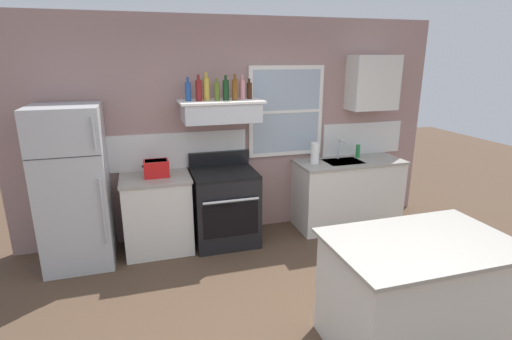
{
  "coord_description": "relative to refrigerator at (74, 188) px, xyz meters",
  "views": [
    {
      "loc": [
        -1.17,
        -2.52,
        2.24
      ],
      "look_at": [
        -0.05,
        1.2,
        1.1
      ],
      "focal_mm": 27.42,
      "sensor_mm": 36.0,
      "label": 1
    }
  ],
  "objects": [
    {
      "name": "bottle_red_label_wine",
      "position": [
        1.4,
        0.11,
        0.99
      ],
      "size": [
        0.07,
        0.07,
        0.29
      ],
      "color": "maroon",
      "rests_on": "range_hood_shelf"
    },
    {
      "name": "refrigerator",
      "position": [
        0.0,
        0.0,
        0.0
      ],
      "size": [
        0.7,
        0.72,
        1.76
      ],
      "color": "#B7BABC",
      "rests_on": "ground_plane"
    },
    {
      "name": "dish_soap_bottle",
      "position": [
        3.53,
        0.16,
        0.12
      ],
      "size": [
        0.06,
        0.06,
        0.18
      ],
      "primitive_type": "cylinder",
      "color": "#268C3F",
      "rests_on": "counter_right_with_sink"
    },
    {
      "name": "bottle_amber_wine",
      "position": [
        1.81,
        0.06,
        0.99
      ],
      "size": [
        0.07,
        0.07,
        0.29
      ],
      "color": "brown",
      "rests_on": "range_hood_shelf"
    },
    {
      "name": "counter_right_with_sink",
      "position": [
        3.35,
        0.06,
        -0.42
      ],
      "size": [
        1.43,
        0.63,
        0.91
      ],
      "color": "silver",
      "rests_on": "ground_plane"
    },
    {
      "name": "bottle_blue_liqueur",
      "position": [
        1.29,
        0.14,
        0.98
      ],
      "size": [
        0.07,
        0.07,
        0.26
      ],
      "color": "#1E478C",
      "rests_on": "range_hood_shelf"
    },
    {
      "name": "toaster",
      "position": [
        0.87,
        0.06,
        0.13
      ],
      "size": [
        0.3,
        0.2,
        0.19
      ],
      "color": "red",
      "rests_on": "counter_left_of_stove"
    },
    {
      "name": "range_hood_shelf",
      "position": [
        1.65,
        0.12,
        0.74
      ],
      "size": [
        0.96,
        0.52,
        0.24
      ],
      "color": "silver"
    },
    {
      "name": "bottle_dark_green_wine",
      "position": [
        1.71,
        0.1,
        0.99
      ],
      "size": [
        0.07,
        0.07,
        0.28
      ],
      "color": "#143819",
      "rests_on": "range_hood_shelf"
    },
    {
      "name": "counter_left_of_stove",
      "position": [
        0.85,
        0.06,
        -0.42
      ],
      "size": [
        0.79,
        0.63,
        0.91
      ],
      "color": "silver",
      "rests_on": "ground_plane"
    },
    {
      "name": "kitchen_island",
      "position": [
        2.69,
        -2.19,
        -0.42
      ],
      "size": [
        1.4,
        0.9,
        0.91
      ],
      "color": "silver",
      "rests_on": "ground_plane"
    },
    {
      "name": "ground_plane",
      "position": [
        1.9,
        -1.84,
        -0.88
      ],
      "size": [
        16.0,
        16.0,
        0.0
      ],
      "primitive_type": "plane",
      "color": "#4C3828"
    },
    {
      "name": "paper_towel_roll",
      "position": [
        2.85,
        0.06,
        0.17
      ],
      "size": [
        0.11,
        0.11,
        0.27
      ],
      "primitive_type": "cylinder",
      "color": "white",
      "rests_on": "counter_right_with_sink"
    },
    {
      "name": "bottle_brown_stout",
      "position": [
        2.01,
        0.17,
        0.97
      ],
      "size": [
        0.06,
        0.06,
        0.24
      ],
      "color": "#381E0F",
      "rests_on": "range_hood_shelf"
    },
    {
      "name": "sink_faucet",
      "position": [
        3.25,
        0.16,
        0.21
      ],
      "size": [
        0.03,
        0.17,
        0.28
      ],
      "color": "silver",
      "rests_on": "counter_right_with_sink"
    },
    {
      "name": "back_wall",
      "position": [
        1.93,
        0.39,
        0.47
      ],
      "size": [
        5.4,
        0.11,
        2.7
      ],
      "color": "gray",
      "rests_on": "ground_plane"
    },
    {
      "name": "upper_cabinet_right",
      "position": [
        3.7,
        0.2,
        1.02
      ],
      "size": [
        0.64,
        0.32,
        0.7
      ],
      "color": "silver"
    },
    {
      "name": "bottle_champagne_gold_foil",
      "position": [
        1.49,
        0.14,
        1.0
      ],
      "size": [
        0.08,
        0.08,
        0.32
      ],
      "color": "#B29333",
      "rests_on": "range_hood_shelf"
    },
    {
      "name": "bottle_rose_pink",
      "position": [
        1.91,
        0.14,
        0.99
      ],
      "size": [
        0.07,
        0.07,
        0.28
      ],
      "color": "#C67F84",
      "rests_on": "range_hood_shelf"
    },
    {
      "name": "bottle_olive_oil_square",
      "position": [
        1.6,
        0.08,
        0.97
      ],
      "size": [
        0.06,
        0.06,
        0.25
      ],
      "color": "#4C601E",
      "rests_on": "range_hood_shelf"
    },
    {
      "name": "stove_range",
      "position": [
        1.65,
        0.02,
        -0.41
      ],
      "size": [
        0.76,
        0.69,
        1.09
      ],
      "color": "black",
      "rests_on": "ground_plane"
    }
  ]
}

